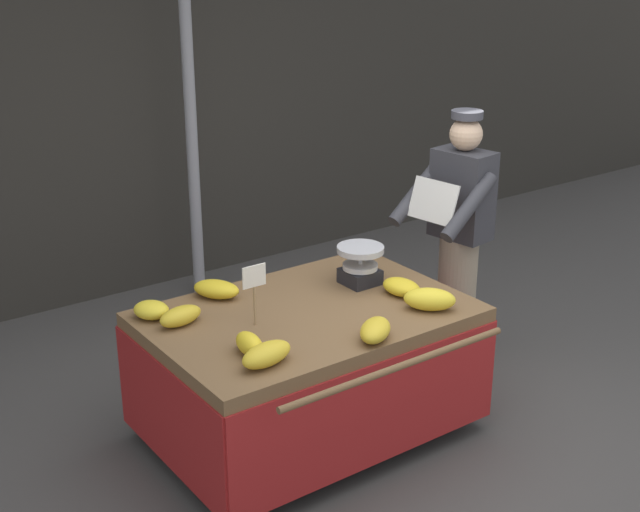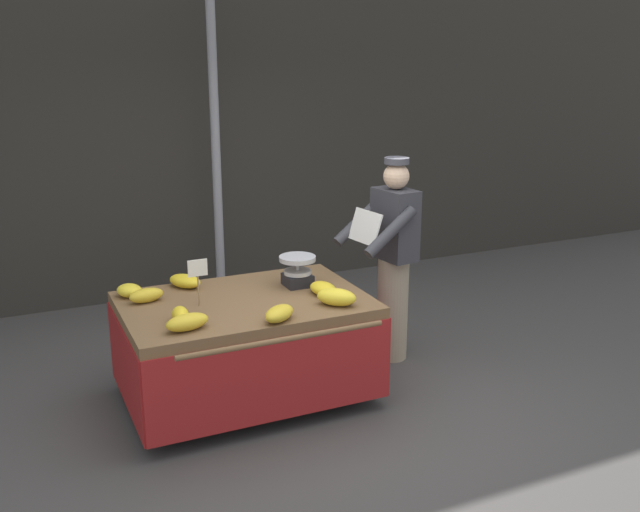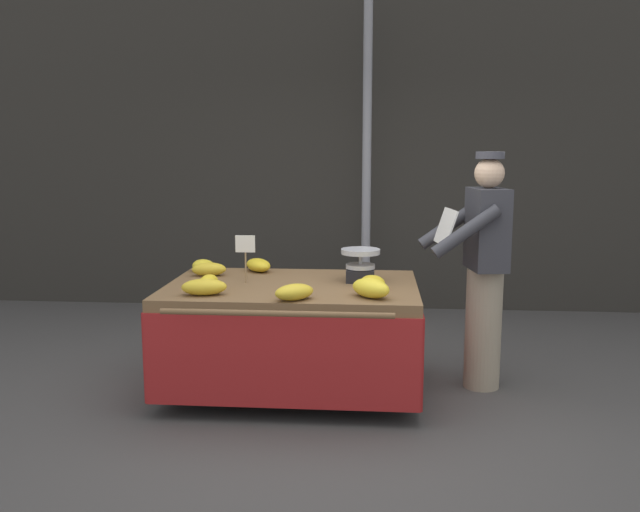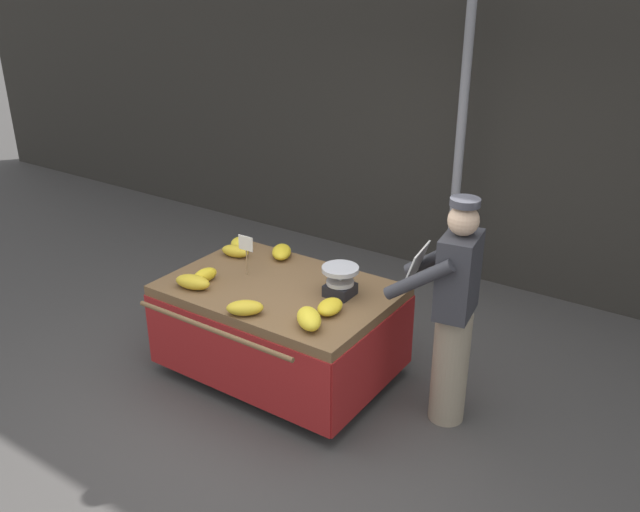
{
  "view_description": "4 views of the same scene",
  "coord_description": "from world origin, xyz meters",
  "px_view_note": "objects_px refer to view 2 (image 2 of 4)",
  "views": [
    {
      "loc": [
        -2.91,
        -3.16,
        2.78
      ],
      "look_at": [
        -0.31,
        0.44,
        1.1
      ],
      "focal_mm": 48.66,
      "sensor_mm": 36.0,
      "label": 1
    },
    {
      "loc": [
        -1.97,
        -4.31,
        2.56
      ],
      "look_at": [
        0.15,
        0.31,
        1.09
      ],
      "focal_mm": 40.73,
      "sensor_mm": 36.0,
      "label": 2
    },
    {
      "loc": [
        0.18,
        -4.15,
        1.75
      ],
      "look_at": [
        -0.21,
        0.58,
        0.97
      ],
      "focal_mm": 37.57,
      "sensor_mm": 36.0,
      "label": 3
    },
    {
      "loc": [
        2.49,
        -3.24,
        3.1
      ],
      "look_at": [
        0.03,
        0.39,
        1.17
      ],
      "focal_mm": 37.44,
      "sensor_mm": 36.0,
      "label": 4
    }
  ],
  "objects_px": {
    "banana_bunch_0": "(129,290)",
    "banana_bunch_5": "(180,315)",
    "street_pole": "(216,146)",
    "banana_bunch_2": "(146,295)",
    "banana_cart": "(245,326)",
    "banana_bunch_7": "(323,289)",
    "banana_bunch_1": "(185,281)",
    "banana_bunch_6": "(279,313)",
    "vendor_person": "(392,259)",
    "price_sign": "(198,272)",
    "weighing_scale": "(297,271)",
    "banana_bunch_4": "(336,297)",
    "banana_bunch_3": "(187,322)"
  },
  "relations": [
    {
      "from": "street_pole",
      "to": "banana_bunch_2",
      "type": "bearing_deg",
      "value": -120.02
    },
    {
      "from": "banana_bunch_3",
      "to": "weighing_scale",
      "type": "bearing_deg",
      "value": 28.28
    },
    {
      "from": "banana_bunch_3",
      "to": "banana_bunch_0",
      "type": "bearing_deg",
      "value": 104.92
    },
    {
      "from": "banana_bunch_1",
      "to": "banana_bunch_3",
      "type": "distance_m",
      "value": 0.88
    },
    {
      "from": "banana_bunch_0",
      "to": "banana_bunch_2",
      "type": "distance_m",
      "value": 0.19
    },
    {
      "from": "banana_bunch_1",
      "to": "banana_bunch_7",
      "type": "relative_size",
      "value": 1.12
    },
    {
      "from": "banana_bunch_6",
      "to": "vendor_person",
      "type": "relative_size",
      "value": 0.16
    },
    {
      "from": "banana_bunch_1",
      "to": "banana_bunch_3",
      "type": "relative_size",
      "value": 0.95
    },
    {
      "from": "banana_bunch_0",
      "to": "vendor_person",
      "type": "distance_m",
      "value": 2.11
    },
    {
      "from": "banana_bunch_1",
      "to": "banana_bunch_2",
      "type": "xyz_separation_m",
      "value": [
        -0.34,
        -0.21,
        0.0
      ]
    },
    {
      "from": "banana_bunch_6",
      "to": "vendor_person",
      "type": "xyz_separation_m",
      "value": [
        1.28,
        0.71,
        0.03
      ]
    },
    {
      "from": "banana_bunch_6",
      "to": "banana_bunch_7",
      "type": "height_order",
      "value": "banana_bunch_6"
    },
    {
      "from": "banana_bunch_1",
      "to": "banana_bunch_6",
      "type": "xyz_separation_m",
      "value": [
        0.39,
        -0.95,
        0.0
      ]
    },
    {
      "from": "banana_cart",
      "to": "banana_bunch_7",
      "type": "height_order",
      "value": "banana_bunch_7"
    },
    {
      "from": "vendor_person",
      "to": "banana_bunch_5",
      "type": "bearing_deg",
      "value": -166.06
    },
    {
      "from": "banana_bunch_2",
      "to": "banana_bunch_4",
      "type": "distance_m",
      "value": 1.37
    },
    {
      "from": "banana_bunch_0",
      "to": "banana_bunch_4",
      "type": "xyz_separation_m",
      "value": [
        1.3,
        -0.8,
        0.01
      ]
    },
    {
      "from": "banana_bunch_4",
      "to": "banana_bunch_0",
      "type": "bearing_deg",
      "value": 148.36
    },
    {
      "from": "price_sign",
      "to": "vendor_person",
      "type": "relative_size",
      "value": 0.2
    },
    {
      "from": "banana_cart",
      "to": "banana_bunch_5",
      "type": "distance_m",
      "value": 0.65
    },
    {
      "from": "banana_bunch_0",
      "to": "price_sign",
      "type": "bearing_deg",
      "value": -44.29
    },
    {
      "from": "banana_bunch_7",
      "to": "vendor_person",
      "type": "xyz_separation_m",
      "value": [
        0.79,
        0.35,
        0.04
      ]
    },
    {
      "from": "price_sign",
      "to": "banana_bunch_0",
      "type": "xyz_separation_m",
      "value": [
        -0.41,
        0.4,
        -0.2
      ]
    },
    {
      "from": "banana_cart",
      "to": "banana_bunch_7",
      "type": "bearing_deg",
      "value": -13.46
    },
    {
      "from": "banana_cart",
      "to": "banana_bunch_4",
      "type": "distance_m",
      "value": 0.73
    },
    {
      "from": "banana_cart",
      "to": "banana_bunch_2",
      "type": "xyz_separation_m",
      "value": [
        -0.66,
        0.25,
        0.25
      ]
    },
    {
      "from": "weighing_scale",
      "to": "vendor_person",
      "type": "xyz_separation_m",
      "value": [
        0.88,
        0.07,
        -0.04
      ]
    },
    {
      "from": "banana_bunch_4",
      "to": "banana_bunch_6",
      "type": "distance_m",
      "value": 0.49
    },
    {
      "from": "vendor_person",
      "to": "banana_bunch_7",
      "type": "bearing_deg",
      "value": -156.25
    },
    {
      "from": "banana_bunch_5",
      "to": "banana_bunch_2",
      "type": "bearing_deg",
      "value": 103.56
    },
    {
      "from": "weighing_scale",
      "to": "banana_bunch_1",
      "type": "height_order",
      "value": "weighing_scale"
    },
    {
      "from": "banana_bunch_2",
      "to": "banana_bunch_4",
      "type": "bearing_deg",
      "value": -27.5
    },
    {
      "from": "banana_cart",
      "to": "banana_bunch_0",
      "type": "xyz_separation_m",
      "value": [
        -0.74,
        0.42,
        0.25
      ]
    },
    {
      "from": "street_pole",
      "to": "banana_bunch_7",
      "type": "distance_m",
      "value": 2.49
    },
    {
      "from": "banana_cart",
      "to": "banana_bunch_1",
      "type": "bearing_deg",
      "value": 124.9
    },
    {
      "from": "street_pole",
      "to": "banana_bunch_1",
      "type": "height_order",
      "value": "street_pole"
    },
    {
      "from": "price_sign",
      "to": "banana_bunch_4",
      "type": "bearing_deg",
      "value": -24.2
    },
    {
      "from": "street_pole",
      "to": "banana_bunch_1",
      "type": "xyz_separation_m",
      "value": [
        -0.81,
        -1.77,
        -0.77
      ]
    },
    {
      "from": "street_pole",
      "to": "banana_bunch_6",
      "type": "xyz_separation_m",
      "value": [
        -0.41,
        -2.72,
        -0.77
      ]
    },
    {
      "from": "banana_bunch_0",
      "to": "banana_bunch_4",
      "type": "distance_m",
      "value": 1.53
    },
    {
      "from": "banana_bunch_2",
      "to": "banana_cart",
      "type": "bearing_deg",
      "value": -20.62
    },
    {
      "from": "banana_bunch_6",
      "to": "banana_bunch_1",
      "type": "bearing_deg",
      "value": 112.48
    },
    {
      "from": "banana_bunch_0",
      "to": "banana_bunch_5",
      "type": "xyz_separation_m",
      "value": [
        0.21,
        -0.67,
        0.01
      ]
    },
    {
      "from": "weighing_scale",
      "to": "banana_bunch_6",
      "type": "relative_size",
      "value": 1.05
    },
    {
      "from": "banana_bunch_0",
      "to": "vendor_person",
      "type": "bearing_deg",
      "value": -5.57
    },
    {
      "from": "weighing_scale",
      "to": "price_sign",
      "type": "distance_m",
      "value": 0.83
    },
    {
      "from": "banana_bunch_2",
      "to": "banana_bunch_5",
      "type": "bearing_deg",
      "value": -76.44
    },
    {
      "from": "banana_bunch_2",
      "to": "banana_bunch_6",
      "type": "height_order",
      "value": "banana_bunch_6"
    },
    {
      "from": "street_pole",
      "to": "banana_bunch_3",
      "type": "height_order",
      "value": "street_pole"
    },
    {
      "from": "banana_bunch_5",
      "to": "price_sign",
      "type": "bearing_deg",
      "value": 53.4
    }
  ]
}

